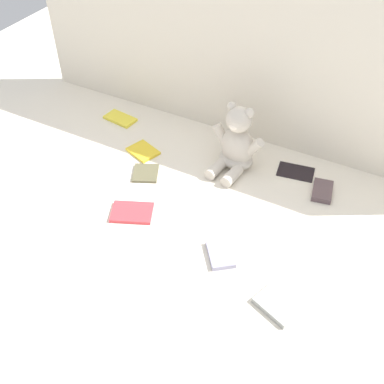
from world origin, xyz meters
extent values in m
plane|color=silver|center=(0.00, 0.00, 0.00)|extent=(3.20, 3.20, 0.00)
cube|color=silver|center=(0.00, 0.41, 0.40)|extent=(1.88, 0.03, 0.80)
ellipsoid|color=beige|center=(0.04, 0.21, 0.08)|extent=(0.14, 0.11, 0.16)
ellipsoid|color=beige|center=(0.04, 0.21, 0.03)|extent=(0.14, 0.12, 0.06)
sphere|color=beige|center=(0.04, 0.21, 0.20)|extent=(0.10, 0.10, 0.09)
ellipsoid|color=white|center=(0.03, 0.17, 0.20)|extent=(0.04, 0.03, 0.03)
sphere|color=beige|center=(0.00, 0.22, 0.24)|extent=(0.04, 0.04, 0.03)
sphere|color=beige|center=(0.07, 0.21, 0.24)|extent=(0.04, 0.04, 0.03)
cylinder|color=beige|center=(-0.03, 0.21, 0.11)|extent=(0.08, 0.04, 0.09)
cylinder|color=beige|center=(0.10, 0.20, 0.11)|extent=(0.08, 0.04, 0.09)
cylinder|color=beige|center=(-0.01, 0.13, 0.02)|extent=(0.05, 0.10, 0.04)
cylinder|color=beige|center=(0.06, 0.12, 0.02)|extent=(0.05, 0.10, 0.04)
cube|color=gray|center=(0.39, -0.31, 0.01)|extent=(0.14, 0.13, 0.02)
cube|color=#D23940|center=(-0.17, -0.19, 0.01)|extent=(0.16, 0.14, 0.01)
cube|color=black|center=(0.25, 0.27, 0.00)|extent=(0.14, 0.10, 0.01)
cube|color=yellow|center=(-0.52, 0.25, 0.01)|extent=(0.14, 0.09, 0.01)
cube|color=#8D8AA6|center=(0.17, -0.22, 0.01)|extent=(0.13, 0.13, 0.02)
cube|color=yellow|center=(-0.31, 0.11, 0.01)|extent=(0.13, 0.12, 0.01)
cube|color=brown|center=(-0.23, 0.00, 0.01)|extent=(0.12, 0.13, 0.01)
cube|color=#554246|center=(0.37, 0.20, 0.01)|extent=(0.09, 0.12, 0.02)
camera|label=1|loc=(0.52, -1.08, 1.13)|focal=43.90mm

